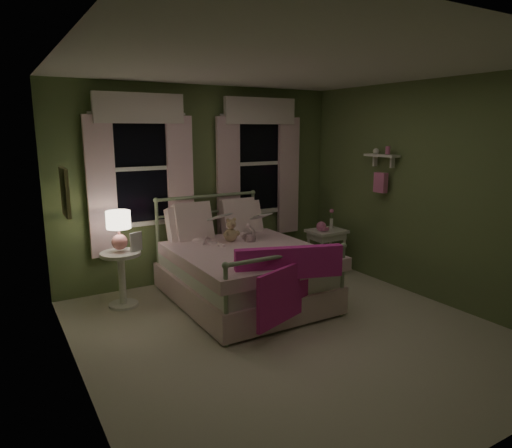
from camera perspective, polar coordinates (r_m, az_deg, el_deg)
room_shell at (r=4.43m, az=4.47°, el=2.22°), size 4.20×4.20×4.20m
bed at (r=5.51m, az=-1.85°, el=-5.64°), size 1.58×2.04×1.18m
pink_throw at (r=4.60m, az=4.32°, el=-6.25°), size 1.07×0.50×0.71m
child_left at (r=5.61m, az=-6.47°, el=0.50°), size 0.31×0.24×0.74m
child_right at (r=5.86m, az=-1.47°, el=0.81°), size 0.40×0.36×0.69m
book_left at (r=5.39m, az=-5.38°, el=0.27°), size 0.22×0.16×0.26m
book_right at (r=5.65m, az=-0.24°, el=0.43°), size 0.20×0.12×0.26m
teddy_bear at (r=5.62m, az=-3.17°, el=-0.98°), size 0.22×0.18×0.30m
nightstand_left at (r=5.52m, az=-16.46°, el=-5.71°), size 0.46×0.46×0.65m
table_lamp at (r=5.39m, az=-16.79°, el=-0.26°), size 0.27×0.27×0.45m
book_nightstand at (r=5.40m, az=-15.37°, el=-3.38°), size 0.23×0.27×0.02m
nightstand_right at (r=6.48m, az=8.82°, el=-1.59°), size 0.50×0.40×0.64m
pink_toy at (r=6.38m, az=8.19°, el=-0.32°), size 0.14×0.18×0.14m
bud_vase at (r=6.54m, az=9.42°, el=0.67°), size 0.06×0.06×0.28m
window_left at (r=5.86m, az=-14.14°, el=7.41°), size 1.34×0.13×1.96m
window_right at (r=6.54m, az=0.40°, el=8.19°), size 1.34×0.13×1.96m
wall_shelf at (r=6.16m, az=15.37°, el=6.62°), size 0.15×0.50×0.60m
framed_picture at (r=4.24m, az=-22.74°, el=3.66°), size 0.03×0.32×0.42m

